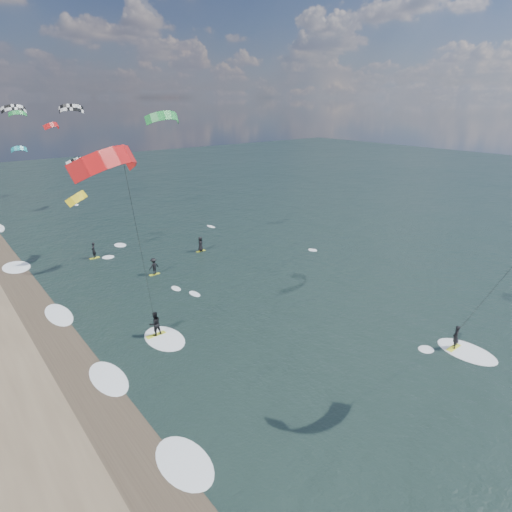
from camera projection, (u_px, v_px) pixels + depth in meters
ground at (411, 436)px, 22.73m from camera, size 260.00×260.00×0.00m
wet_sand_strip at (120, 432)px, 23.05m from camera, size 3.00×240.00×0.00m
kitesurfer_near_b at (137, 223)px, 24.24m from camera, size 7.35×9.16×15.23m
far_kitesurfers at (157, 256)px, 46.19m from camera, size 11.66×9.36×1.86m
bg_kite_field at (57, 133)px, 62.06m from camera, size 10.89×65.63×9.74m
shoreline_surf at (109, 380)px, 27.23m from camera, size 2.40×79.40×0.11m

